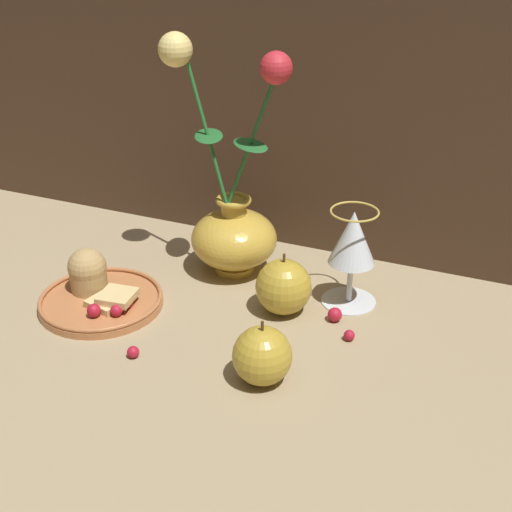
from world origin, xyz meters
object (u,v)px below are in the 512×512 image
object	(u,v)px
plate_with_pastries	(97,291)
apple_near_glass	(284,287)
wine_glass	(353,242)
apple_beside_vase	(262,356)
vase	(232,220)

from	to	relation	value
plate_with_pastries	apple_near_glass	size ratio (longest dim) A/B	1.93
plate_with_pastries	apple_near_glass	distance (m)	0.26
plate_with_pastries	wine_glass	world-z (taller)	wine_glass
wine_glass	apple_near_glass	bearing A→B (deg)	-142.24
plate_with_pastries	apple_beside_vase	xyz separation A→B (m)	(0.28, -0.07, 0.02)
apple_near_glass	apple_beside_vase	bearing A→B (deg)	-78.11
apple_beside_vase	apple_near_glass	xyz separation A→B (m)	(-0.03, 0.16, 0.00)
plate_with_pastries	wine_glass	distance (m)	0.36
vase	wine_glass	distance (m)	0.19
apple_beside_vase	apple_near_glass	size ratio (longest dim) A/B	0.93
wine_glass	apple_beside_vase	bearing A→B (deg)	-101.63
vase	apple_beside_vase	size ratio (longest dim) A/B	4.23
plate_with_pastries	apple_near_glass	world-z (taller)	apple_near_glass
wine_glass	apple_beside_vase	distance (m)	0.23
apple_beside_vase	apple_near_glass	bearing A→B (deg)	101.89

